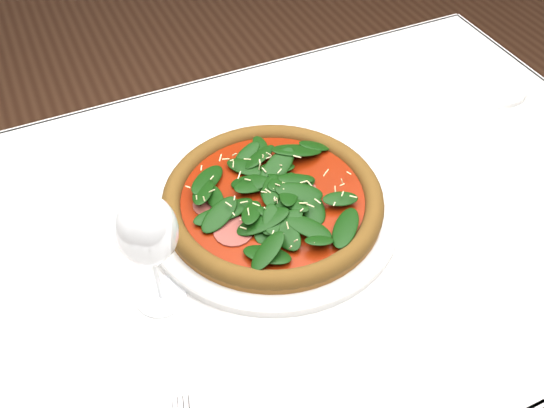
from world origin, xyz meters
name	(u,v)px	position (x,y,z in m)	size (l,w,h in m)	color
dining_table	(296,255)	(0.00, 0.00, 0.65)	(1.21, 0.81, 0.75)	silver
plate	(273,207)	(-0.03, 0.02, 0.76)	(0.39, 0.39, 0.02)	silver
pizza	(273,197)	(-0.03, 0.02, 0.78)	(0.40, 0.40, 0.04)	#A26E27
wine_glass	(147,233)	(-0.24, -0.06, 0.89)	(0.08, 0.08, 0.19)	white
saucer_far	(492,86)	(0.49, 0.14, 0.76)	(0.13, 0.13, 0.01)	silver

